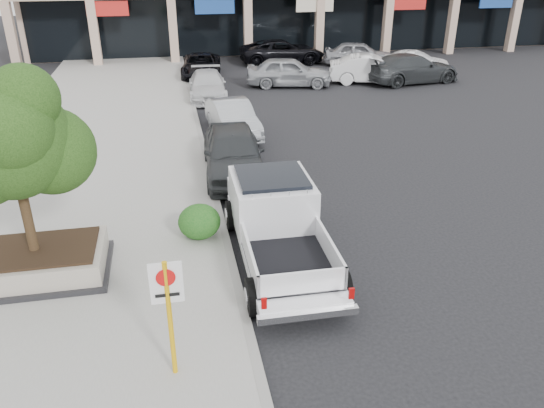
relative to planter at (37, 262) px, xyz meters
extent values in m
plane|color=black|center=(6.00, -1.32, -0.48)|extent=(120.00, 120.00, 0.00)
cube|color=gray|center=(0.50, 4.68, -0.40)|extent=(8.00, 52.00, 0.15)
cube|color=gray|center=(4.45, 4.68, -0.40)|extent=(0.20, 52.00, 0.15)
cube|color=tan|center=(-6.00, 25.73, 1.62)|extent=(0.55, 0.55, 4.20)
cube|color=black|center=(14.00, 27.63, 1.52)|extent=(39.20, 0.08, 3.90)
cube|color=black|center=(0.00, 0.00, -0.27)|extent=(3.20, 2.20, 0.12)
cube|color=gray|center=(0.00, 0.00, 0.04)|extent=(3.00, 2.00, 0.50)
cube|color=black|center=(0.00, 0.00, 0.32)|extent=(2.70, 1.70, 0.06)
cylinder|color=black|center=(0.00, 0.00, 1.45)|extent=(0.22, 0.22, 2.20)
sphere|color=black|center=(0.00, 0.00, 2.95)|extent=(2.50, 2.50, 2.50)
sphere|color=black|center=(0.70, 0.30, 2.55)|extent=(1.90, 1.90, 1.90)
cylinder|color=#E6A90C|center=(2.99, -3.83, 0.82)|extent=(0.09, 0.09, 2.30)
cube|color=white|center=(2.99, -3.83, 1.57)|extent=(0.55, 0.03, 0.78)
cylinder|color=red|center=(2.99, -3.86, 1.69)|extent=(0.32, 0.01, 0.32)
ellipsoid|color=#144815|center=(3.80, 1.01, 0.14)|extent=(1.10, 0.99, 0.93)
imported|color=#2D3032|center=(5.28, 5.43, 0.36)|extent=(2.24, 4.98, 1.66)
imported|color=#A3A6AA|center=(5.83, 9.84, 0.22)|extent=(2.00, 4.40, 1.40)
imported|color=silver|center=(5.34, 16.08, 0.19)|extent=(2.10, 4.68, 1.33)
imported|color=black|center=(5.43, 21.27, 0.20)|extent=(2.78, 5.11, 1.36)
imported|color=#A3A6AB|center=(10.06, 17.83, 0.33)|extent=(5.03, 2.82, 1.62)
imported|color=silver|center=(14.87, 17.66, 0.31)|extent=(5.06, 2.86, 1.58)
imported|color=#2C2F31|center=(17.17, 17.32, 0.34)|extent=(5.95, 3.21, 1.64)
imported|color=black|center=(11.09, 24.39, 0.31)|extent=(5.73, 2.74, 1.58)
imported|color=gray|center=(15.91, 22.63, 0.30)|extent=(4.92, 3.15, 1.56)
imported|color=silver|center=(18.53, 19.70, 0.19)|extent=(4.19, 3.15, 1.32)
camera|label=1|loc=(3.27, -11.27, 6.50)|focal=35.00mm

